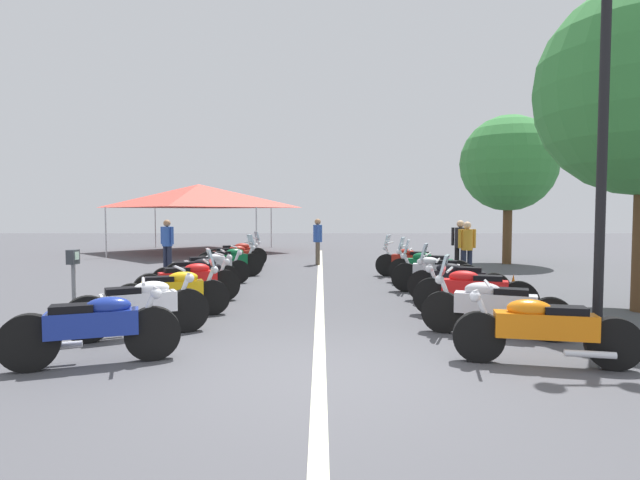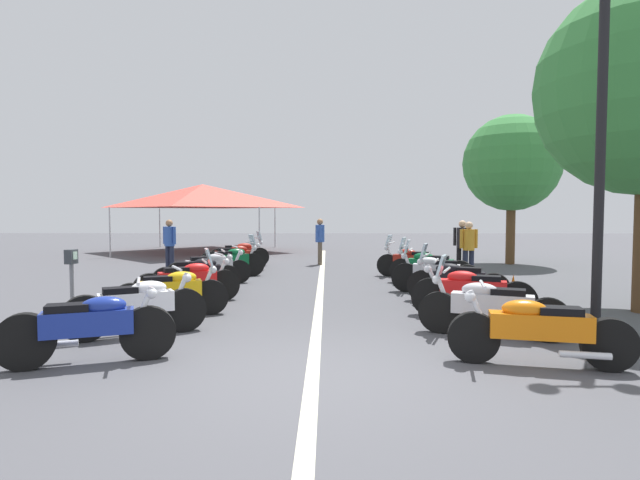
# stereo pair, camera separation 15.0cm
# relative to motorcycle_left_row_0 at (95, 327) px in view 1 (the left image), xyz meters

# --- Properties ---
(ground_plane) EXTENTS (80.00, 80.00, 0.00)m
(ground_plane) POSITION_rel_motorcycle_left_row_0_xyz_m (-0.41, -2.72, -0.47)
(ground_plane) COLOR #4C4C51
(lane_centre_stripe) EXTENTS (24.73, 0.16, 0.01)m
(lane_centre_stripe) POSITION_rel_motorcycle_left_row_0_xyz_m (6.23, -2.72, -0.47)
(lane_centre_stripe) COLOR beige
(lane_centre_stripe) RESTS_ON ground_plane
(motorcycle_left_row_0) EXTENTS (0.91, 1.98, 1.02)m
(motorcycle_left_row_0) POSITION_rel_motorcycle_left_row_0_xyz_m (0.00, 0.00, 0.00)
(motorcycle_left_row_0) COLOR black
(motorcycle_left_row_0) RESTS_ON ground_plane
(motorcycle_left_row_1) EXTENTS (1.12, 1.90, 1.02)m
(motorcycle_left_row_1) POSITION_rel_motorcycle_left_row_0_xyz_m (1.40, -0.05, -0.00)
(motorcycle_left_row_1) COLOR black
(motorcycle_left_row_1) RESTS_ON ground_plane
(motorcycle_left_row_2) EXTENTS (0.91, 1.93, 1.21)m
(motorcycle_left_row_2) POSITION_rel_motorcycle_left_row_0_xyz_m (2.81, -0.15, -0.00)
(motorcycle_left_row_2) COLOR black
(motorcycle_left_row_2) RESTS_ON ground_plane
(motorcycle_left_row_3) EXTENTS (1.13, 1.99, 1.01)m
(motorcycle_left_row_3) POSITION_rel_motorcycle_left_row_0_xyz_m (4.17, -0.05, -0.01)
(motorcycle_left_row_3) COLOR black
(motorcycle_left_row_3) RESTS_ON ground_plane
(motorcycle_left_row_4) EXTENTS (0.86, 1.96, 0.99)m
(motorcycle_left_row_4) POSITION_rel_motorcycle_left_row_0_xyz_m (5.46, 0.09, -0.02)
(motorcycle_left_row_4) COLOR black
(motorcycle_left_row_4) RESTS_ON ground_plane
(motorcycle_left_row_5) EXTENTS (1.03, 2.05, 0.99)m
(motorcycle_left_row_5) POSITION_rel_motorcycle_left_row_0_xyz_m (6.83, 0.13, -0.02)
(motorcycle_left_row_5) COLOR black
(motorcycle_left_row_5) RESTS_ON ground_plane
(motorcycle_left_row_6) EXTENTS (1.09, 1.86, 1.23)m
(motorcycle_left_row_6) POSITION_rel_motorcycle_left_row_0_xyz_m (8.33, -0.13, 0.01)
(motorcycle_left_row_6) COLOR black
(motorcycle_left_row_6) RESTS_ON ground_plane
(motorcycle_left_row_7) EXTENTS (0.90, 2.05, 1.00)m
(motorcycle_left_row_7) POSITION_rel_motorcycle_left_row_0_xyz_m (9.78, 0.07, -0.01)
(motorcycle_left_row_7) COLOR black
(motorcycle_left_row_7) RESTS_ON ground_plane
(motorcycle_left_row_8) EXTENTS (1.00, 1.99, 1.21)m
(motorcycle_left_row_8) POSITION_rel_motorcycle_left_row_0_xyz_m (11.14, 0.11, -0.00)
(motorcycle_left_row_8) COLOR black
(motorcycle_left_row_8) RESTS_ON ground_plane
(motorcycle_right_row_0) EXTENTS (0.82, 2.13, 0.99)m
(motorcycle_right_row_0) POSITION_rel_motorcycle_left_row_0_xyz_m (-0.01, -5.42, -0.01)
(motorcycle_right_row_0) COLOR black
(motorcycle_right_row_0) RESTS_ON ground_plane
(motorcycle_right_row_1) EXTENTS (1.00, 2.07, 1.21)m
(motorcycle_right_row_1) POSITION_rel_motorcycle_left_row_0_xyz_m (1.43, -5.30, -0.00)
(motorcycle_right_row_1) COLOR black
(motorcycle_right_row_1) RESTS_ON ground_plane
(motorcycle_right_row_2) EXTENTS (0.92, 2.09, 1.02)m
(motorcycle_right_row_2) POSITION_rel_motorcycle_left_row_0_xyz_m (2.81, -5.43, 0.00)
(motorcycle_right_row_2) COLOR black
(motorcycle_right_row_2) RESTS_ON ground_plane
(motorcycle_right_row_3) EXTENTS (0.95, 1.99, 1.21)m
(motorcycle_right_row_3) POSITION_rel_motorcycle_left_row_0_xyz_m (4.28, -5.53, 0.00)
(motorcycle_right_row_3) COLOR black
(motorcycle_right_row_3) RESTS_ON ground_plane
(motorcycle_right_row_4) EXTENTS (0.85, 2.03, 1.23)m
(motorcycle_right_row_4) POSITION_rel_motorcycle_left_row_0_xyz_m (5.56, -5.38, 0.01)
(motorcycle_right_row_4) COLOR black
(motorcycle_right_row_4) RESTS_ON ground_plane
(motorcycle_right_row_5) EXTENTS (0.99, 2.06, 1.21)m
(motorcycle_right_row_5) POSITION_rel_motorcycle_left_row_0_xyz_m (7.04, -5.54, 0.00)
(motorcycle_right_row_5) COLOR black
(motorcycle_right_row_5) RESTS_ON ground_plane
(motorcycle_right_row_6) EXTENTS (1.04, 2.02, 1.21)m
(motorcycle_right_row_6) POSITION_rel_motorcycle_left_row_0_xyz_m (8.35, -5.32, 0.00)
(motorcycle_right_row_6) COLOR black
(motorcycle_right_row_6) RESTS_ON ground_plane
(street_lamp_twin_globe) EXTENTS (0.32, 1.22, 5.34)m
(street_lamp_twin_globe) POSITION_rel_motorcycle_left_row_0_xyz_m (1.38, -6.84, 3.13)
(street_lamp_twin_globe) COLOR black
(street_lamp_twin_globe) RESTS_ON ground_plane
(parking_meter) EXTENTS (0.19, 0.14, 1.29)m
(parking_meter) POSITION_rel_motorcycle_left_row_0_xyz_m (1.59, 1.03, 0.43)
(parking_meter) COLOR slate
(parking_meter) RESTS_ON ground_plane
(traffic_cone_0) EXTENTS (0.36, 0.36, 0.61)m
(traffic_cone_0) POSITION_rel_motorcycle_left_row_0_xyz_m (4.06, -6.62, -0.18)
(traffic_cone_0) COLOR orange
(traffic_cone_0) RESTS_ON ground_plane
(bystander_0) EXTENTS (0.53, 0.32, 1.64)m
(bystander_0) POSITION_rel_motorcycle_left_row_0_xyz_m (11.88, -2.63, 0.49)
(bystander_0) COLOR brown
(bystander_0) RESTS_ON ground_plane
(bystander_1) EXTENTS (0.32, 0.48, 1.63)m
(bystander_1) POSITION_rel_motorcycle_left_row_0_xyz_m (9.07, -6.93, 0.48)
(bystander_1) COLOR black
(bystander_1) RESTS_ON ground_plane
(bystander_2) EXTENTS (0.32, 0.47, 1.64)m
(bystander_2) POSITION_rel_motorcycle_left_row_0_xyz_m (9.66, 2.06, 0.49)
(bystander_2) COLOR #1E2338
(bystander_2) RESTS_ON ground_plane
(bystander_3) EXTENTS (0.32, 0.52, 1.60)m
(bystander_3) POSITION_rel_motorcycle_left_row_0_xyz_m (8.23, -6.89, 0.47)
(bystander_3) COLOR #1E2338
(bystander_3) RESTS_ON ground_plane
(roadside_tree_0) EXTENTS (3.43, 3.43, 5.35)m
(roadside_tree_0) POSITION_rel_motorcycle_left_row_0_xyz_m (12.20, -9.50, 3.15)
(roadside_tree_0) COLOR brown
(roadside_tree_0) RESTS_ON ground_plane
(event_tent) EXTENTS (6.90, 6.90, 3.20)m
(event_tent) POSITION_rel_motorcycle_left_row_0_xyz_m (17.76, 3.02, 2.18)
(event_tent) COLOR #E54C3F
(event_tent) RESTS_ON ground_plane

